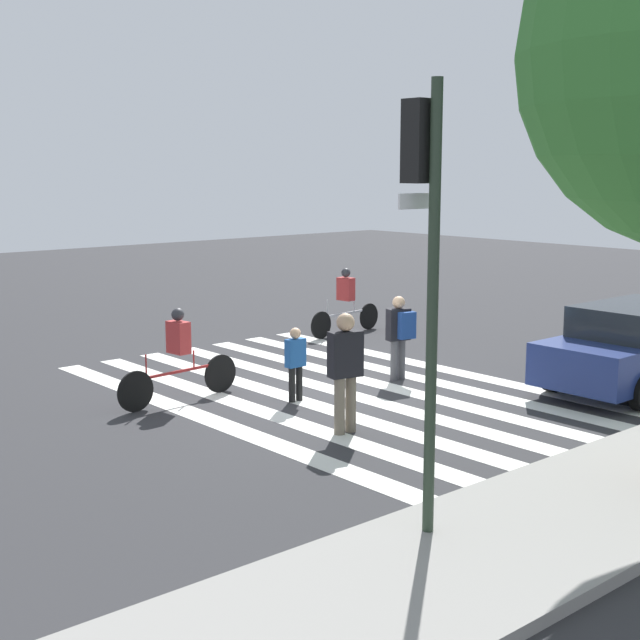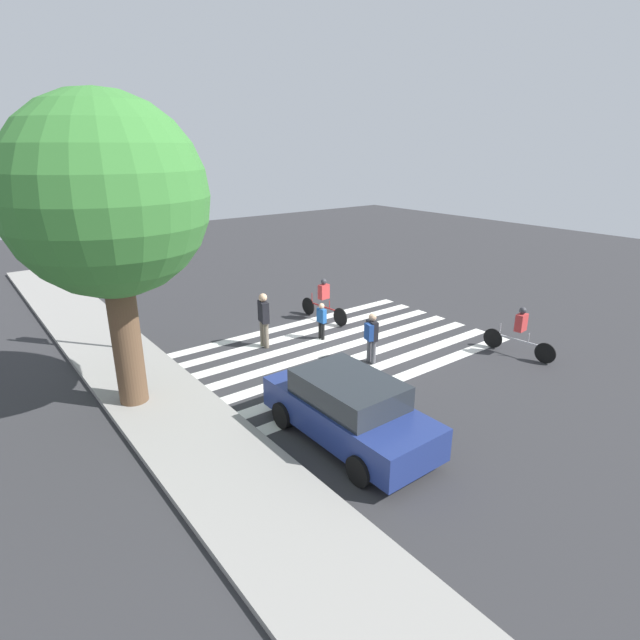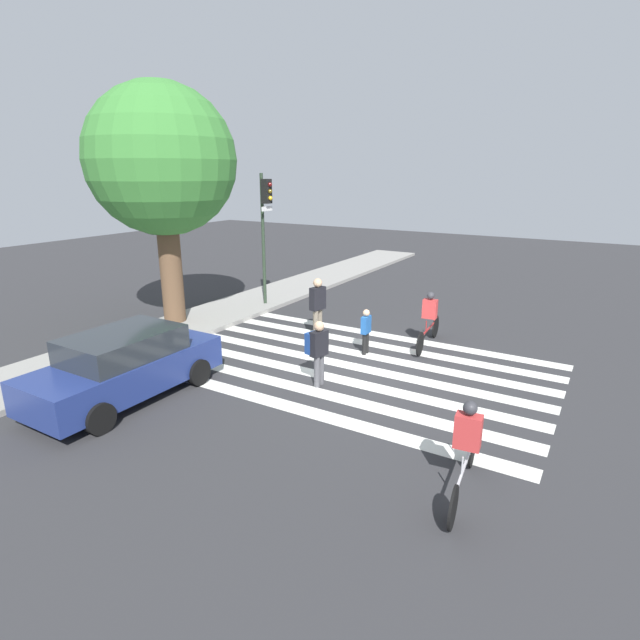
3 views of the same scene
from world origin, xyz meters
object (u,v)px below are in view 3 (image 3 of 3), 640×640
(street_tree, at_px, (162,162))
(traffic_light, at_px, (265,215))
(pedestrian_adult_blue_shirt, at_px, (366,329))
(pedestrian_adult_tall_backpack, at_px, (318,304))
(pedestrian_child_with_backpack, at_px, (318,348))
(car_parked_far_curb, at_px, (125,365))
(cyclist_near_curb, at_px, (429,318))
(cyclist_mid_street, at_px, (467,445))

(street_tree, bearing_deg, traffic_light, -21.27)
(street_tree, height_order, pedestrian_adult_blue_shirt, street_tree)
(traffic_light, xyz_separation_m, pedestrian_adult_tall_backpack, (-2.05, -3.43, -2.36))
(pedestrian_child_with_backpack, bearing_deg, car_parked_far_curb, -35.31)
(street_tree, distance_m, car_parked_far_curb, 7.15)
(pedestrian_adult_tall_backpack, bearing_deg, traffic_light, 71.86)
(pedestrian_adult_blue_shirt, xyz_separation_m, cyclist_near_curb, (1.52, -1.29, 0.14))
(pedestrian_adult_tall_backpack, bearing_deg, street_tree, 118.49)
(cyclist_mid_street, xyz_separation_m, car_parked_far_curb, (-0.38, 7.47, -0.08))
(street_tree, relative_size, car_parked_far_curb, 1.73)
(traffic_light, relative_size, cyclist_mid_street, 2.04)
(traffic_light, distance_m, pedestrian_adult_tall_backpack, 4.64)
(pedestrian_child_with_backpack, xyz_separation_m, car_parked_far_curb, (-2.79, 3.32, -0.15))
(pedestrian_adult_tall_backpack, distance_m, cyclist_mid_street, 8.18)
(cyclist_mid_street, relative_size, cyclist_near_curb, 0.96)
(traffic_light, xyz_separation_m, pedestrian_child_with_backpack, (-5.17, -5.30, -2.46))
(pedestrian_adult_tall_backpack, xyz_separation_m, pedestrian_child_with_backpack, (-3.12, -1.88, -0.10))
(traffic_light, height_order, car_parked_far_curb, traffic_light)
(street_tree, bearing_deg, pedestrian_child_with_backpack, -105.08)
(pedestrian_child_with_backpack, bearing_deg, pedestrian_adult_tall_backpack, -134.33)
(pedestrian_adult_blue_shirt, bearing_deg, cyclist_mid_street, 39.11)
(street_tree, xyz_separation_m, cyclist_near_curb, (2.25, -7.96, -4.32))
(traffic_light, height_order, pedestrian_child_with_backpack, traffic_light)
(cyclist_mid_street, bearing_deg, street_tree, 63.08)
(cyclist_mid_street, bearing_deg, pedestrian_child_with_backpack, 54.17)
(cyclist_near_curb, bearing_deg, cyclist_mid_street, -161.28)
(pedestrian_child_with_backpack, relative_size, cyclist_mid_street, 0.67)
(street_tree, distance_m, pedestrian_adult_blue_shirt, 8.06)
(cyclist_near_curb, bearing_deg, street_tree, 100.97)
(pedestrian_adult_tall_backpack, relative_size, pedestrian_adult_blue_shirt, 1.43)
(pedestrian_adult_tall_backpack, distance_m, car_parked_far_curb, 6.09)
(traffic_light, xyz_separation_m, car_parked_far_curb, (-7.96, -1.98, -2.61))
(pedestrian_adult_tall_backpack, distance_m, pedestrian_adult_blue_shirt, 2.04)
(cyclist_mid_street, height_order, cyclist_near_curb, cyclist_near_curb)
(street_tree, relative_size, pedestrian_adult_blue_shirt, 5.83)
(cyclist_mid_street, relative_size, car_parked_far_curb, 0.55)
(cyclist_near_curb, relative_size, car_parked_far_curb, 0.57)
(pedestrian_adult_tall_backpack, bearing_deg, cyclist_near_curb, -61.37)
(street_tree, relative_size, pedestrian_adult_tall_backpack, 4.08)
(traffic_light, relative_size, pedestrian_adult_tall_backpack, 2.64)
(street_tree, relative_size, cyclist_near_curb, 3.03)
(street_tree, bearing_deg, pedestrian_adult_blue_shirt, -83.76)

